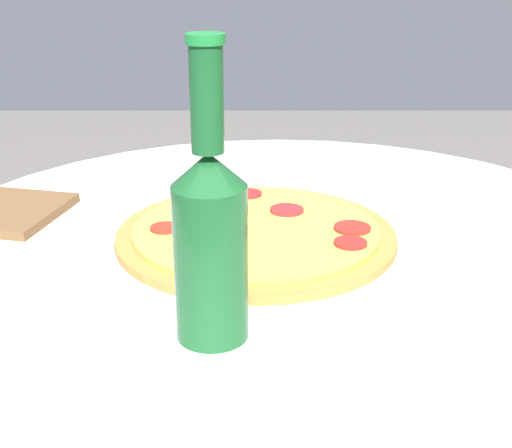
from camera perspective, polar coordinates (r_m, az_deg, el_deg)
table at (r=0.93m, az=2.42°, el=-12.44°), size 0.92×0.92×0.75m
pizza at (r=0.84m, az=0.03°, el=-0.77°), size 0.33×0.33×0.02m
beer_bottle at (r=0.60m, az=-3.68°, el=-0.90°), size 0.06×0.06×0.26m
napkin at (r=1.08m, az=7.03°, el=4.17°), size 0.11×0.07×0.01m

